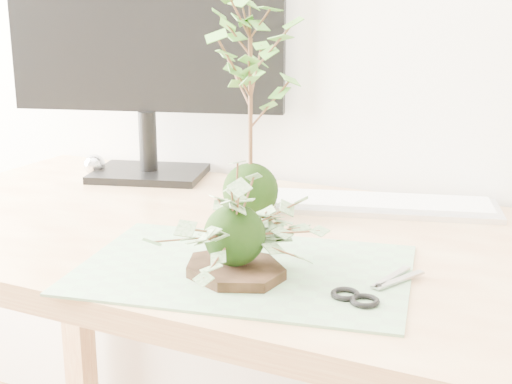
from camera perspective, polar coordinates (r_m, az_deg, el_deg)
desk at (r=1.21m, az=3.62°, el=-7.82°), size 1.60×0.70×0.74m
cutting_mat at (r=1.05m, az=-0.96°, el=-6.19°), size 0.53×0.41×0.00m
stone_dish at (r=1.02m, az=-1.71°, el=-6.21°), size 0.21×0.21×0.01m
ivy_kokedama at (r=0.99m, az=-1.75°, el=-1.21°), size 0.32×0.32×0.18m
maple_kokedama at (r=1.24m, az=-0.47°, el=11.05°), size 0.29×0.29×0.42m
keyboard at (r=1.37m, az=9.47°, el=-0.97°), size 0.48×0.26×0.02m
monitor at (r=1.57m, az=-8.77°, el=12.14°), size 0.58×0.24×0.53m
foil_ball at (r=1.64m, az=-12.79°, el=2.13°), size 0.05×0.05×0.05m
scissors at (r=0.96m, az=9.08°, el=-8.09°), size 0.08×0.17×0.01m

